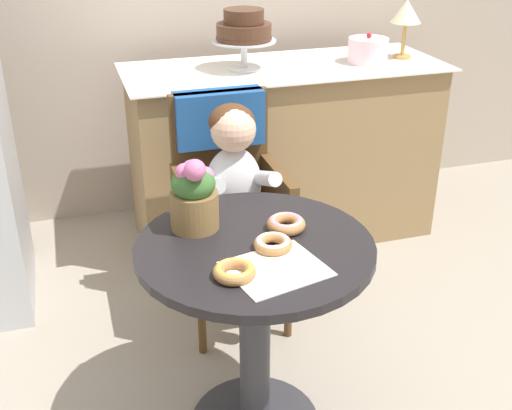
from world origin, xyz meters
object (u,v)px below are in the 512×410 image
seated_child (236,180)px  flower_vase (194,195)px  wicker_chair (226,173)px  donut_side (273,243)px  donut_mid (235,271)px  table_lamp (406,14)px  cafe_table (255,303)px  round_layer_cake (368,50)px  tiered_cake_stand (244,30)px  donut_front (286,223)px

seated_child → flower_vase: 0.49m
wicker_chair → donut_side: size_ratio=8.38×
donut_side → seated_child: bearing=84.9°
donut_mid → table_lamp: table_lamp is taller
cafe_table → round_layer_cake: (0.96, 1.25, 0.45)m
tiered_cake_stand → table_lamp: size_ratio=1.05×
cafe_table → table_lamp: bearing=47.7°
cafe_table → donut_mid: 0.30m
donut_side → table_lamp: table_lamp is taller
wicker_chair → donut_front: (0.02, -0.65, 0.10)m
cafe_table → table_lamp: (1.17, 1.28, 0.61)m
donut_mid → donut_side: bearing=37.3°
flower_vase → table_lamp: size_ratio=0.87×
wicker_chair → table_lamp: (1.07, 0.57, 0.48)m
round_layer_cake → tiered_cake_stand: bearing=175.5°
tiered_cake_stand → donut_front: bearing=-100.4°
cafe_table → seated_child: bearing=80.3°
wicker_chair → donut_mid: (-0.20, -0.87, 0.10)m
seated_child → round_layer_cake: round_layer_cake is taller
donut_mid → cafe_table: bearing=56.2°
wicker_chair → tiered_cake_stand: 0.78m
wicker_chair → tiered_cake_stand: tiered_cake_stand is taller
donut_mid → table_lamp: 1.96m
donut_front → flower_vase: flower_vase is taller
donut_side → round_layer_cake: (0.92, 1.30, 0.22)m
cafe_table → round_layer_cake: 1.64m
tiered_cake_stand → table_lamp: bearing=-1.2°
wicker_chair → donut_side: (-0.05, -0.76, 0.10)m
donut_front → donut_side: 0.13m
cafe_table → donut_mid: size_ratio=6.07×
donut_front → round_layer_cake: round_layer_cake is taller
flower_vase → table_lamp: (1.32, 1.13, 0.29)m
cafe_table → donut_mid: (-0.11, -0.16, 0.23)m
seated_child → table_lamp: (1.07, 0.73, 0.44)m
seated_child → donut_mid: size_ratio=6.12×
donut_side → flower_vase: 0.29m
donut_front → flower_vase: (-0.26, 0.10, 0.09)m
round_layer_cake → table_lamp: 0.26m
donut_front → tiered_cake_stand: tiered_cake_stand is taller
donut_front → table_lamp: bearing=49.4°
cafe_table → tiered_cake_stand: 1.46m
round_layer_cake → wicker_chair: bearing=-148.0°
seated_child → cafe_table: bearing=-99.7°
round_layer_cake → donut_mid: bearing=-127.1°
donut_front → round_layer_cake: bearing=54.8°
donut_mid → donut_front: bearing=43.7°
cafe_table → donut_mid: bearing=-123.8°
seated_child → flower_vase: flower_vase is taller
cafe_table → wicker_chair: (0.10, 0.71, 0.13)m
donut_mid → round_layer_cake: bearing=52.9°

